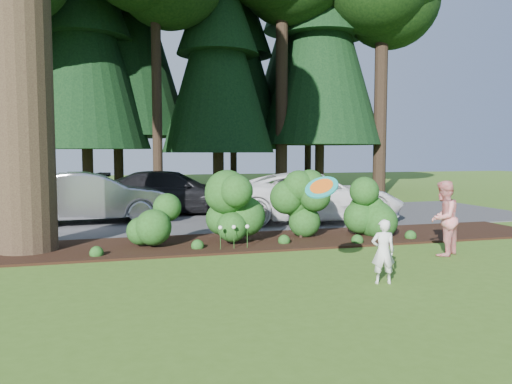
% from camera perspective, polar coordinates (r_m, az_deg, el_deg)
% --- Properties ---
extents(ground, '(80.00, 80.00, 0.00)m').
position_cam_1_polar(ground, '(8.79, 3.02, -9.56)').
color(ground, '#3C5E1B').
rests_on(ground, ground).
extents(mulch_bed, '(16.00, 2.50, 0.05)m').
position_cam_1_polar(mulch_bed, '(11.84, -2.05, -5.75)').
color(mulch_bed, black).
rests_on(mulch_bed, ground).
extents(driveway, '(22.00, 6.00, 0.03)m').
position_cam_1_polar(driveway, '(15.95, -5.66, -3.12)').
color(driveway, '#38383A').
rests_on(driveway, ground).
extents(shrub_row, '(6.53, 1.60, 1.61)m').
position_cam_1_polar(shrub_row, '(11.82, 1.70, -1.92)').
color(shrub_row, '#1D3F13').
rests_on(shrub_row, ground).
extents(lily_cluster, '(0.69, 0.09, 0.57)m').
position_cam_1_polar(lily_cluster, '(10.87, -2.54, -4.15)').
color(lily_cluster, '#1D3F13').
rests_on(lily_cluster, ground).
extents(car_silver_wagon, '(4.71, 1.93, 1.52)m').
position_cam_1_polar(car_silver_wagon, '(15.65, -18.21, -0.62)').
color(car_silver_wagon, '#A5A5A9').
rests_on(car_silver_wagon, driveway).
extents(car_white_suv, '(5.76, 3.37, 1.51)m').
position_cam_1_polar(car_white_suv, '(15.41, 6.61, -0.53)').
color(car_white_suv, white).
rests_on(car_white_suv, driveway).
extents(car_dark_suv, '(5.32, 2.82, 1.47)m').
position_cam_1_polar(car_dark_suv, '(17.42, -9.59, -0.03)').
color(car_dark_suv, black).
rests_on(car_dark_suv, driveway).
extents(child, '(0.44, 0.34, 1.06)m').
position_cam_1_polar(child, '(8.44, 14.33, -6.60)').
color(child, silver).
rests_on(child, ground).
extents(adult, '(0.96, 0.91, 1.56)m').
position_cam_1_polar(adult, '(11.05, 20.63, -2.81)').
color(adult, red).
rests_on(adult, ground).
extents(frisbee, '(0.57, 0.50, 0.45)m').
position_cam_1_polar(frisbee, '(7.82, 7.50, 0.57)').
color(frisbee, teal).
rests_on(frisbee, ground).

